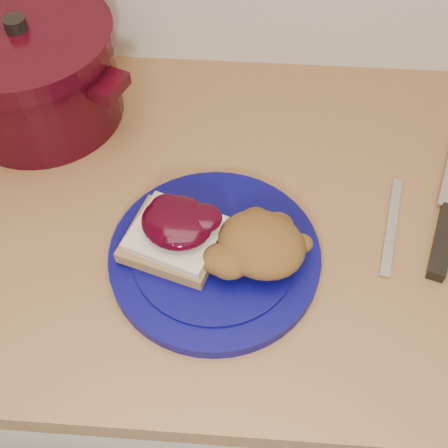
# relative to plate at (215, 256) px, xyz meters

# --- Properties ---
(base_cabinet) EXTENTS (4.00, 0.60, 0.86)m
(base_cabinet) POSITION_rel_plate_xyz_m (0.03, 0.09, -0.48)
(base_cabinet) COLOR beige
(base_cabinet) RESTS_ON floor
(plate) EXTENTS (0.34, 0.34, 0.02)m
(plate) POSITION_rel_plate_xyz_m (0.00, 0.00, 0.00)
(plate) COLOR #070552
(plate) RESTS_ON wood_countertop
(sandwich) EXTENTS (0.13, 0.12, 0.06)m
(sandwich) POSITION_rel_plate_xyz_m (-0.05, 0.01, 0.04)
(sandwich) COLOR olive
(sandwich) RESTS_ON plate
(stuffing_mound) EXTENTS (0.13, 0.13, 0.05)m
(stuffing_mound) POSITION_rel_plate_xyz_m (0.06, -0.00, 0.04)
(stuffing_mound) COLOR brown
(stuffing_mound) RESTS_ON plate
(chef_knife) EXTENTS (0.12, 0.30, 0.02)m
(chef_knife) POSITION_rel_plate_xyz_m (0.30, 0.08, 0.00)
(chef_knife) COLOR black
(chef_knife) RESTS_ON wood_countertop
(butter_knife) EXTENTS (0.05, 0.16, 0.00)m
(butter_knife) POSITION_rel_plate_xyz_m (0.23, 0.07, -0.01)
(butter_knife) COLOR silver
(butter_knife) RESTS_ON wood_countertop
(dutch_oven) EXTENTS (0.33, 0.33, 0.16)m
(dutch_oven) POSITION_rel_plate_xyz_m (-0.28, 0.25, 0.07)
(dutch_oven) COLOR black
(dutch_oven) RESTS_ON wood_countertop
(pepper_grinder) EXTENTS (0.06, 0.06, 0.13)m
(pepper_grinder) POSITION_rel_plate_xyz_m (-0.31, 0.28, 0.06)
(pepper_grinder) COLOR black
(pepper_grinder) RESTS_ON wood_countertop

